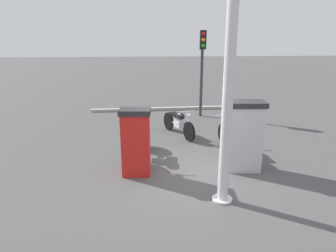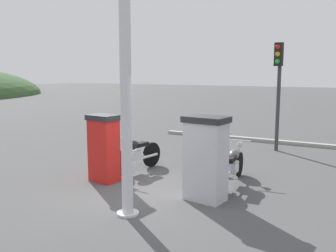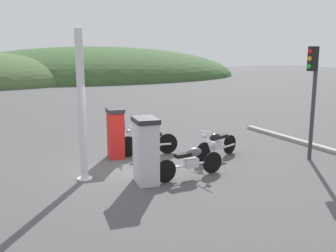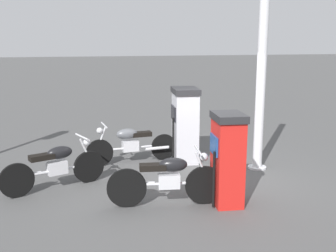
{
  "view_description": "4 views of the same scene",
  "coord_description": "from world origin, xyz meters",
  "px_view_note": "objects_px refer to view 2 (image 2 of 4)",
  "views": [
    {
      "loc": [
        -6.37,
        1.23,
        2.99
      ],
      "look_at": [
        1.29,
        0.41,
        0.78
      ],
      "focal_mm": 31.23,
      "sensor_mm": 36.0,
      "label": 1
    },
    {
      "loc": [
        -6.46,
        -4.1,
        2.53
      ],
      "look_at": [
        1.73,
        0.55,
        1.14
      ],
      "focal_mm": 38.92,
      "sensor_mm": 36.0,
      "label": 2
    },
    {
      "loc": [
        -3.4,
        -9.95,
        3.33
      ],
      "look_at": [
        1.29,
        0.16,
        1.11
      ],
      "focal_mm": 40.68,
      "sensor_mm": 36.0,
      "label": 3
    },
    {
      "loc": [
        2.54,
        7.44,
        2.76
      ],
      "look_at": [
        0.86,
        0.6,
        1.26
      ],
      "focal_mm": 43.69,
      "sensor_mm": 36.0,
      "label": 4
    }
  ],
  "objects_px": {
    "motorcycle_extra": "(208,146)",
    "canopy_support_pole": "(126,112)",
    "fuel_pump_far": "(104,148)",
    "motorcycle_near_pump": "(233,164)",
    "fuel_pump_near": "(206,158)",
    "motorcycle_far_pump": "(134,154)",
    "roadside_traffic_light": "(278,78)"
  },
  "relations": [
    {
      "from": "motorcycle_far_pump",
      "to": "fuel_pump_near",
      "type": "bearing_deg",
      "value": -112.3
    },
    {
      "from": "fuel_pump_far",
      "to": "roadside_traffic_light",
      "type": "bearing_deg",
      "value": -26.74
    },
    {
      "from": "fuel_pump_near",
      "to": "canopy_support_pole",
      "type": "relative_size",
      "value": 0.44
    },
    {
      "from": "motorcycle_far_pump",
      "to": "motorcycle_extra",
      "type": "xyz_separation_m",
      "value": [
        1.84,
        -1.24,
        -0.01
      ]
    },
    {
      "from": "roadside_traffic_light",
      "to": "fuel_pump_near",
      "type": "bearing_deg",
      "value": 178.69
    },
    {
      "from": "roadside_traffic_light",
      "to": "canopy_support_pole",
      "type": "bearing_deg",
      "value": 171.32
    },
    {
      "from": "fuel_pump_near",
      "to": "roadside_traffic_light",
      "type": "bearing_deg",
      "value": -1.31
    },
    {
      "from": "motorcycle_far_pump",
      "to": "roadside_traffic_light",
      "type": "relative_size",
      "value": 0.57
    },
    {
      "from": "fuel_pump_near",
      "to": "fuel_pump_far",
      "type": "xyz_separation_m",
      "value": [
        0.0,
        2.57,
        -0.06
      ]
    },
    {
      "from": "motorcycle_extra",
      "to": "roadside_traffic_light",
      "type": "xyz_separation_m",
      "value": [
        2.52,
        -1.29,
        1.9
      ]
    },
    {
      "from": "fuel_pump_far",
      "to": "motorcycle_near_pump",
      "type": "xyz_separation_m",
      "value": [
        1.22,
        -2.7,
        -0.33
      ]
    },
    {
      "from": "motorcycle_far_pump",
      "to": "motorcycle_near_pump",
      "type": "bearing_deg",
      "value": -84.68
    },
    {
      "from": "fuel_pump_far",
      "to": "motorcycle_extra",
      "type": "bearing_deg",
      "value": -26.38
    },
    {
      "from": "motorcycle_extra",
      "to": "motorcycle_far_pump",
      "type": "bearing_deg",
      "value": 146.0
    },
    {
      "from": "fuel_pump_far",
      "to": "canopy_support_pole",
      "type": "xyz_separation_m",
      "value": [
        -1.39,
        -1.66,
        1.06
      ]
    },
    {
      "from": "motorcycle_far_pump",
      "to": "motorcycle_extra",
      "type": "distance_m",
      "value": 2.22
    },
    {
      "from": "fuel_pump_far",
      "to": "fuel_pump_near",
      "type": "bearing_deg",
      "value": -90.01
    },
    {
      "from": "fuel_pump_near",
      "to": "fuel_pump_far",
      "type": "height_order",
      "value": "fuel_pump_near"
    },
    {
      "from": "motorcycle_extra",
      "to": "canopy_support_pole",
      "type": "xyz_separation_m",
      "value": [
        -4.21,
        -0.26,
        1.38
      ]
    },
    {
      "from": "motorcycle_far_pump",
      "to": "roadside_traffic_light",
      "type": "height_order",
      "value": "roadside_traffic_light"
    },
    {
      "from": "motorcycle_near_pump",
      "to": "motorcycle_far_pump",
      "type": "xyz_separation_m",
      "value": [
        -0.24,
        2.54,
        0.0
      ]
    },
    {
      "from": "fuel_pump_near",
      "to": "canopy_support_pole",
      "type": "distance_m",
      "value": 1.93
    },
    {
      "from": "motorcycle_extra",
      "to": "canopy_support_pole",
      "type": "relative_size",
      "value": 0.49
    },
    {
      "from": "fuel_pump_far",
      "to": "canopy_support_pole",
      "type": "height_order",
      "value": "canopy_support_pole"
    },
    {
      "from": "roadside_traffic_light",
      "to": "motorcycle_extra",
      "type": "bearing_deg",
      "value": 152.86
    },
    {
      "from": "motorcycle_far_pump",
      "to": "roadside_traffic_light",
      "type": "xyz_separation_m",
      "value": [
        4.36,
        -2.53,
        1.9
      ]
    },
    {
      "from": "motorcycle_extra",
      "to": "canopy_support_pole",
      "type": "height_order",
      "value": "canopy_support_pole"
    },
    {
      "from": "fuel_pump_far",
      "to": "roadside_traffic_light",
      "type": "xyz_separation_m",
      "value": [
        5.34,
        -2.69,
        1.57
      ]
    },
    {
      "from": "motorcycle_far_pump",
      "to": "roadside_traffic_light",
      "type": "distance_m",
      "value": 5.38
    },
    {
      "from": "fuel_pump_far",
      "to": "motorcycle_near_pump",
      "type": "bearing_deg",
      "value": -65.59
    },
    {
      "from": "motorcycle_near_pump",
      "to": "canopy_support_pole",
      "type": "height_order",
      "value": "canopy_support_pole"
    },
    {
      "from": "roadside_traffic_light",
      "to": "motorcycle_near_pump",
      "type": "bearing_deg",
      "value": -179.94
    }
  ]
}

